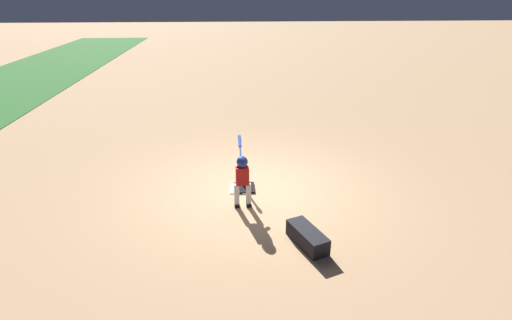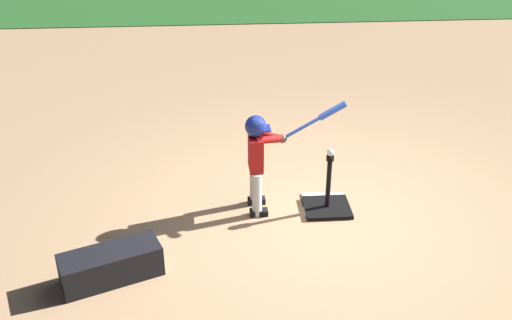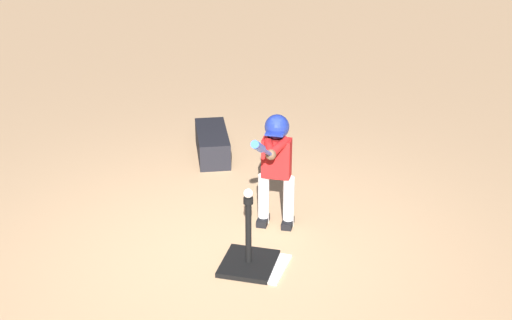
% 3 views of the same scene
% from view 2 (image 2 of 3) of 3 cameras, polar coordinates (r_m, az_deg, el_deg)
% --- Properties ---
extents(ground_plane, '(90.00, 90.00, 0.00)m').
position_cam_2_polar(ground_plane, '(5.98, 6.56, -5.75)').
color(ground_plane, tan).
extents(home_plate, '(0.47, 0.47, 0.02)m').
position_cam_2_polar(home_plate, '(6.21, 6.55, -4.22)').
color(home_plate, white).
rests_on(home_plate, ground_plane).
extents(batting_tee, '(0.46, 0.42, 0.61)m').
position_cam_2_polar(batting_tee, '(6.11, 6.80, -4.10)').
color(batting_tee, black).
rests_on(batting_tee, ground_plane).
extents(batter_child, '(0.98, 0.33, 1.15)m').
position_cam_2_polar(batter_child, '(5.79, 0.38, 0.80)').
color(batter_child, silver).
rests_on(batter_child, ground_plane).
extents(baseball, '(0.07, 0.07, 0.07)m').
position_cam_2_polar(baseball, '(5.83, 7.11, 0.71)').
color(baseball, white).
rests_on(baseball, batting_tee).
extents(equipment_bag, '(0.90, 0.61, 0.28)m').
position_cam_2_polar(equipment_bag, '(5.29, -13.64, -9.68)').
color(equipment_bag, black).
rests_on(equipment_bag, ground_plane).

